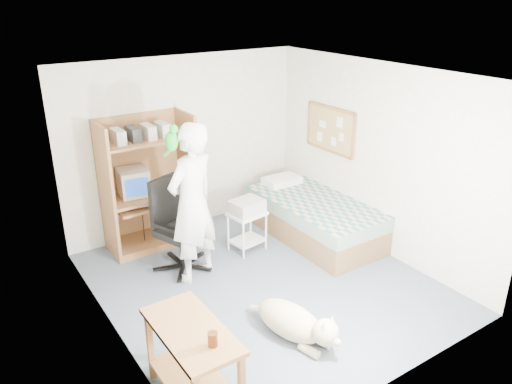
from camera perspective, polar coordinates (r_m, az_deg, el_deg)
floor at (r=6.17m, az=0.85°, el=-10.31°), size 4.00×4.00×0.00m
wall_back at (r=7.24m, az=-8.14°, el=5.41°), size 3.60×0.02×2.50m
wall_right at (r=6.73m, az=13.67°, el=3.67°), size 0.02×4.00×2.50m
wall_left at (r=4.89m, az=-16.74°, el=-3.87°), size 0.02×4.00×2.50m
ceiling at (r=5.26m, az=1.01°, el=13.25°), size 3.60×4.00×0.02m
computer_hutch at (r=6.89m, az=-12.20°, el=0.46°), size 1.20×0.63×1.80m
bed at (r=7.16m, az=6.65°, el=-2.95°), size 1.02×2.02×0.66m
side_desk at (r=4.41m, az=-7.27°, el=-17.90°), size 0.50×1.00×0.75m
corkboard at (r=7.26m, az=8.49°, el=7.08°), size 0.04×0.94×0.66m
office_chair at (r=6.37m, az=-8.92°, el=-5.15°), size 0.68×0.68×1.18m
person at (r=5.90m, az=-7.31°, el=-1.34°), size 0.83×0.69×1.96m
parrot at (r=5.56m, az=-9.60°, el=5.94°), size 0.14×0.25×0.40m
dog at (r=5.23m, az=4.48°, el=-14.63°), size 0.55×1.15×0.44m
printer_cart at (r=6.72m, az=-1.03°, el=-3.81°), size 0.51×0.43×0.55m
printer at (r=6.61m, az=-1.04°, el=-1.66°), size 0.46×0.38×0.18m
crt_monitor at (r=6.79m, az=-13.85°, el=1.10°), size 0.42×0.43×0.35m
keyboard at (r=6.82m, az=-11.48°, el=-1.10°), size 0.47×0.23×0.03m
pencil_cup at (r=6.93m, az=-9.51°, el=0.78°), size 0.08×0.08×0.12m
drink_glass at (r=4.04m, az=-4.96°, el=-16.42°), size 0.08×0.08×0.12m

